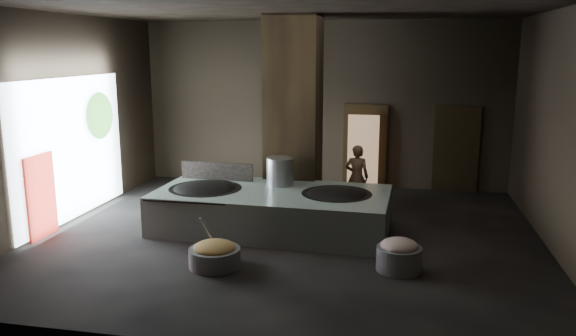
% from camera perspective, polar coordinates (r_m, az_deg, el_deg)
% --- Properties ---
extents(floor, '(10.00, 9.00, 0.10)m').
position_cam_1_polar(floor, '(11.62, 0.23, -7.06)').
color(floor, black).
rests_on(floor, ground).
extents(ceiling, '(10.00, 9.00, 0.10)m').
position_cam_1_polar(ceiling, '(11.01, 0.25, 16.19)').
color(ceiling, black).
rests_on(ceiling, back_wall).
extents(back_wall, '(10.00, 0.10, 4.50)m').
position_cam_1_polar(back_wall, '(15.54, 3.51, 6.46)').
color(back_wall, black).
rests_on(back_wall, ground).
extents(front_wall, '(10.00, 0.10, 4.50)m').
position_cam_1_polar(front_wall, '(6.75, -7.26, -0.90)').
color(front_wall, black).
rests_on(front_wall, ground).
extents(left_wall, '(0.10, 9.00, 4.50)m').
position_cam_1_polar(left_wall, '(13.03, -22.17, 4.53)').
color(left_wall, black).
rests_on(left_wall, ground).
extents(right_wall, '(0.10, 9.00, 4.50)m').
position_cam_1_polar(right_wall, '(11.27, 26.38, 3.12)').
color(right_wall, black).
rests_on(right_wall, ground).
extents(pillar, '(1.20, 1.20, 4.50)m').
position_cam_1_polar(pillar, '(12.99, 0.57, 5.39)').
color(pillar, black).
rests_on(pillar, ground).
extents(hearth_platform, '(4.91, 2.47, 0.84)m').
position_cam_1_polar(hearth_platform, '(11.84, -1.61, -4.32)').
color(hearth_platform, '#9CAD9E').
rests_on(hearth_platform, ground).
extents(platform_cap, '(4.73, 2.27, 0.03)m').
position_cam_1_polar(platform_cap, '(11.73, -1.63, -2.47)').
color(platform_cap, black).
rests_on(platform_cap, hearth_platform).
extents(wok_left, '(1.52, 1.52, 0.42)m').
position_cam_1_polar(wok_left, '(12.10, -8.39, -2.46)').
color(wok_left, black).
rests_on(wok_left, hearth_platform).
extents(wok_left_rim, '(1.56, 1.56, 0.05)m').
position_cam_1_polar(wok_left_rim, '(12.09, -8.40, -2.14)').
color(wok_left_rim, black).
rests_on(wok_left_rim, hearth_platform).
extents(wok_right, '(1.42, 1.42, 0.40)m').
position_cam_1_polar(wok_right, '(11.58, 4.97, -3.04)').
color(wok_right, black).
rests_on(wok_right, hearth_platform).
extents(wok_right_rim, '(1.45, 1.45, 0.05)m').
position_cam_1_polar(wok_right_rim, '(11.56, 4.97, -2.70)').
color(wok_right_rim, black).
rests_on(wok_right_rim, hearth_platform).
extents(stock_pot, '(0.59, 0.59, 0.63)m').
position_cam_1_polar(stock_pot, '(12.17, -0.82, -0.41)').
color(stock_pot, '#ADB0B5').
rests_on(stock_pot, hearth_platform).
extents(splash_guard, '(1.68, 0.12, 0.42)m').
position_cam_1_polar(splash_guard, '(12.77, -7.22, -0.37)').
color(splash_guard, black).
rests_on(splash_guard, hearth_platform).
extents(cook, '(0.58, 0.39, 1.54)m').
position_cam_1_polar(cook, '(13.40, 7.00, -0.91)').
color(cook, '#986C4D').
rests_on(cook, ground).
extents(veg_basin, '(1.09, 1.09, 0.33)m').
position_cam_1_polar(veg_basin, '(10.04, -7.46, -9.00)').
color(veg_basin, gray).
rests_on(veg_basin, ground).
extents(veg_fill, '(0.74, 0.74, 0.23)m').
position_cam_1_polar(veg_fill, '(9.97, -7.49, -8.01)').
color(veg_fill, olive).
rests_on(veg_fill, veg_basin).
extents(ladle, '(0.24, 0.30, 0.64)m').
position_cam_1_polar(ladle, '(10.09, -8.05, -6.59)').
color(ladle, '#ADB0B5').
rests_on(ladle, veg_basin).
extents(meat_basin, '(1.00, 1.00, 0.43)m').
position_cam_1_polar(meat_basin, '(9.95, 11.19, -9.03)').
color(meat_basin, gray).
rests_on(meat_basin, ground).
extents(meat_fill, '(0.64, 0.64, 0.25)m').
position_cam_1_polar(meat_fill, '(9.87, 11.25, -7.74)').
color(meat_fill, '#AF7569').
rests_on(meat_fill, meat_basin).
extents(doorway_near, '(1.18, 0.08, 2.38)m').
position_cam_1_polar(doorway_near, '(15.48, 7.81, 2.05)').
color(doorway_near, black).
rests_on(doorway_near, ground).
extents(doorway_near_glow, '(0.83, 0.04, 1.96)m').
position_cam_1_polar(doorway_near_glow, '(15.23, 7.62, 1.70)').
color(doorway_near_glow, '#8C6647').
rests_on(doorway_near_glow, ground).
extents(doorway_far, '(1.18, 0.08, 2.38)m').
position_cam_1_polar(doorway_far, '(15.52, 16.69, 1.68)').
color(doorway_far, black).
rests_on(doorway_far, ground).
extents(doorway_far_glow, '(0.80, 0.04, 1.89)m').
position_cam_1_polar(doorway_far_glow, '(15.72, 17.47, 1.57)').
color(doorway_far_glow, '#8C6647').
rests_on(doorway_far_glow, ground).
extents(left_opening, '(0.04, 4.20, 3.10)m').
position_cam_1_polar(left_opening, '(13.23, -21.12, 1.86)').
color(left_opening, white).
rests_on(left_opening, ground).
extents(pavilion_sliver, '(0.05, 0.90, 1.70)m').
position_cam_1_polar(pavilion_sliver, '(12.29, -23.80, -2.67)').
color(pavilion_sliver, maroon).
rests_on(pavilion_sliver, ground).
extents(tree_silhouette, '(0.28, 1.10, 1.10)m').
position_cam_1_polar(tree_silhouette, '(14.03, -18.57, 5.06)').
color(tree_silhouette, '#194714').
rests_on(tree_silhouette, left_opening).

